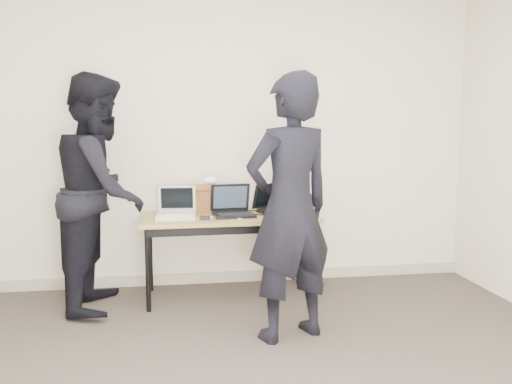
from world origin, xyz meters
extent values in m
cube|color=beige|center=(0.00, 2.27, 1.35)|extent=(4.50, 0.05, 2.70)
cube|color=olive|center=(-0.10, 1.83, 0.70)|extent=(1.52, 0.69, 0.03)
cylinder|color=black|center=(-0.78, 1.55, 0.34)|extent=(0.04, 0.04, 0.68)
cylinder|color=black|center=(0.60, 1.59, 0.34)|extent=(0.04, 0.04, 0.68)
cylinder|color=black|center=(-0.80, 2.08, 0.34)|extent=(0.04, 0.04, 0.68)
cylinder|color=black|center=(0.58, 2.12, 0.34)|extent=(0.04, 0.04, 0.68)
cube|color=black|center=(-0.09, 1.55, 0.64)|extent=(1.40, 0.06, 0.06)
cube|color=beige|center=(-0.55, 1.78, 0.74)|extent=(0.33, 0.28, 0.04)
cube|color=beige|center=(-0.55, 1.74, 0.76)|extent=(0.27, 0.16, 0.01)
cube|color=beige|center=(-0.54, 1.93, 0.87)|extent=(0.32, 0.07, 0.22)
cube|color=black|center=(-0.55, 1.92, 0.87)|extent=(0.28, 0.05, 0.18)
cube|color=beige|center=(-0.55, 1.91, 0.76)|extent=(0.29, 0.03, 0.02)
cube|color=black|center=(-0.07, 1.78, 0.73)|extent=(0.37, 0.29, 0.02)
cube|color=black|center=(-0.06, 1.75, 0.75)|extent=(0.29, 0.17, 0.01)
cube|color=black|center=(-0.08, 1.94, 0.86)|extent=(0.35, 0.11, 0.24)
cube|color=#26333F|center=(-0.08, 1.93, 0.87)|extent=(0.30, 0.09, 0.20)
cube|color=black|center=(-0.08, 1.91, 0.74)|extent=(0.31, 0.05, 0.02)
cube|color=black|center=(0.35, 1.91, 0.73)|extent=(0.40, 0.35, 0.02)
cube|color=black|center=(0.36, 1.88, 0.75)|extent=(0.30, 0.22, 0.01)
cube|color=black|center=(0.30, 2.06, 0.85)|extent=(0.34, 0.20, 0.23)
cube|color=black|center=(0.30, 2.05, 0.86)|extent=(0.29, 0.16, 0.18)
cube|color=black|center=(0.31, 2.02, 0.74)|extent=(0.29, 0.12, 0.02)
cube|color=brown|center=(-0.28, 2.05, 0.84)|extent=(0.37, 0.17, 0.24)
cube|color=brown|center=(-0.28, 1.99, 0.94)|extent=(0.36, 0.09, 0.07)
cube|color=brown|center=(-0.12, 2.05, 0.82)|extent=(0.02, 0.10, 0.02)
ellipsoid|color=white|center=(-0.25, 2.05, 1.00)|extent=(0.14, 0.11, 0.08)
cube|color=black|center=(0.53, 2.01, 0.80)|extent=(0.30, 0.27, 0.16)
cube|color=black|center=(-0.32, 1.65, 0.74)|extent=(0.09, 0.06, 0.03)
cube|color=black|center=(0.20, 1.79, 0.72)|extent=(0.29, 0.18, 0.01)
cube|color=silver|center=(-0.33, 1.74, 0.72)|extent=(0.26, 0.12, 0.01)
cube|color=black|center=(0.42, 1.80, 0.72)|extent=(0.17, 0.21, 0.01)
cube|color=silver|center=(-0.11, 1.71, 0.72)|extent=(0.19, 0.17, 0.01)
cube|color=black|center=(0.09, 2.03, 0.72)|extent=(0.25, 0.01, 0.01)
cube|color=black|center=(-0.52, 1.86, 0.72)|extent=(0.24, 0.24, 0.01)
imported|color=black|center=(0.23, 0.91, 0.92)|extent=(0.79, 0.66, 1.85)
imported|color=black|center=(-1.16, 1.78, 0.95)|extent=(0.77, 0.96, 1.90)
cube|color=#A59E88|center=(0.00, 2.23, 0.05)|extent=(4.50, 0.03, 0.10)
camera|label=1|loc=(-0.49, -2.40, 1.47)|focal=35.00mm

